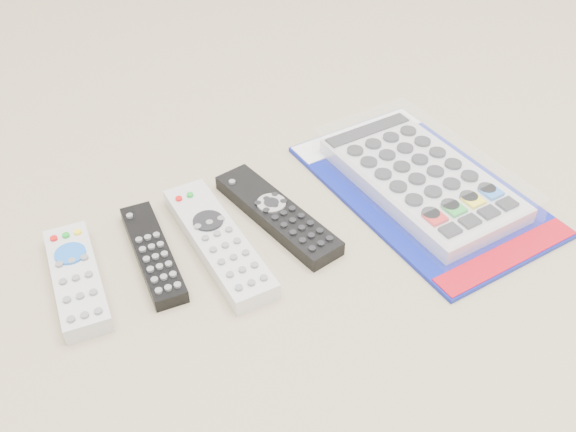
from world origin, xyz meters
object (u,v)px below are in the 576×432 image
remote_slim_black (153,253)px  remote_silver_dvd (218,241)px  remote_small_grey (77,278)px  remote_large_black (277,214)px  jumbo_remote_packaged (421,177)px

remote_slim_black → remote_silver_dvd: bearing=-10.5°
remote_small_grey → remote_silver_dvd: size_ratio=0.78×
remote_large_black → remote_slim_black: bearing=166.5°
remote_slim_black → jumbo_remote_packaged: (0.37, -0.06, 0.01)m
remote_silver_dvd → jumbo_remote_packaged: (0.29, -0.04, 0.01)m
remote_slim_black → remote_large_black: size_ratio=0.84×
remote_slim_black → jumbo_remote_packaged: jumbo_remote_packaged is taller
remote_small_grey → remote_slim_black: (0.09, -0.00, -0.00)m
remote_large_black → jumbo_remote_packaged: 0.21m
remote_slim_black → remote_large_black: (0.16, -0.02, 0.00)m
remote_small_grey → remote_large_black: bearing=3.7°
remote_large_black → jumbo_remote_packaged: bearing=-20.2°
remote_large_black → remote_silver_dvd: bearing=177.3°
remote_silver_dvd → remote_small_grey: bearing=172.6°
remote_small_grey → remote_slim_black: remote_small_grey is taller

